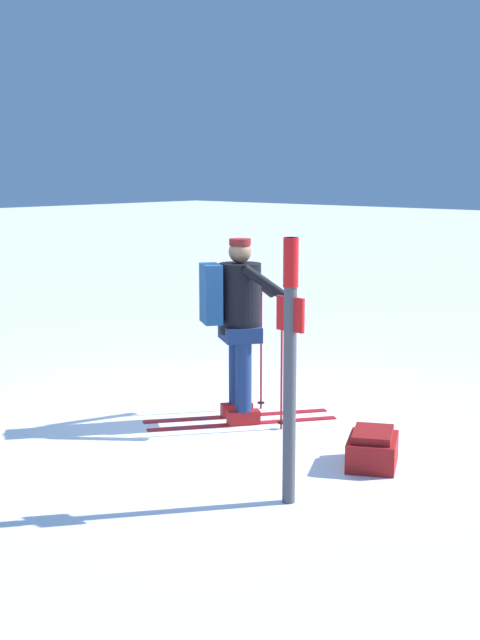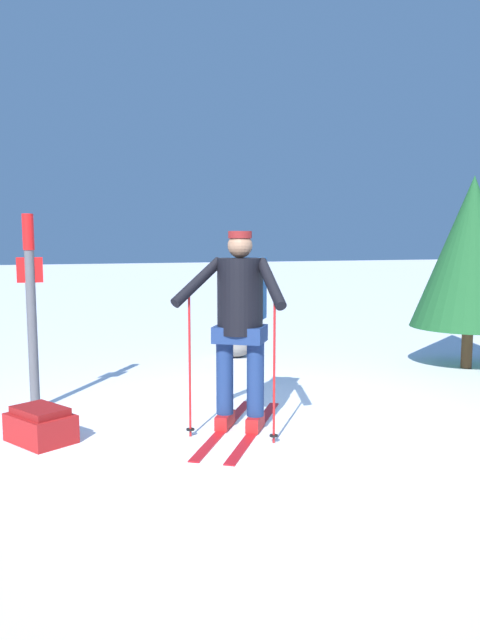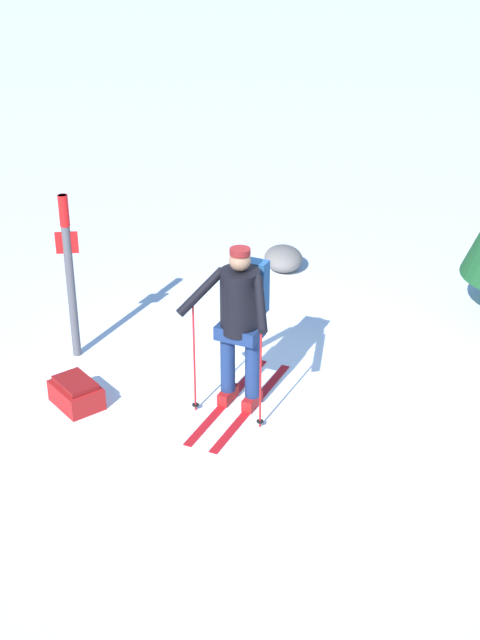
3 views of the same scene
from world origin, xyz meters
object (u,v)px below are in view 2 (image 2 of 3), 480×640
(rock_boulder, at_px, (234,345))
(pine_tree, at_px, (471,252))
(dropped_backpack, at_px, (41,425))
(skier, at_px, (241,314))
(trail_marker, at_px, (31,296))

(rock_boulder, distance_m, pine_tree, 3.39)
(dropped_backpack, bearing_deg, rock_boulder, 137.15)
(skier, height_order, pine_tree, pine_tree)
(skier, bearing_deg, trail_marker, -127.86)
(skier, bearing_deg, dropped_backpack, -97.87)
(rock_boulder, xyz_separation_m, pine_tree, (1.82, 2.53, 1.32))
(skier, xyz_separation_m, dropped_backpack, (-0.23, -1.66, -0.87))
(rock_boulder, relative_size, pine_tree, 0.25)
(trail_marker, bearing_deg, dropped_backpack, -0.16)
(skier, distance_m, dropped_backpack, 1.89)
(dropped_backpack, height_order, trail_marker, trail_marker)
(trail_marker, relative_size, pine_tree, 0.77)
(trail_marker, xyz_separation_m, pine_tree, (-0.12, 5.31, 0.38))
(trail_marker, bearing_deg, skier, 52.14)
(trail_marker, bearing_deg, pine_tree, 91.33)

